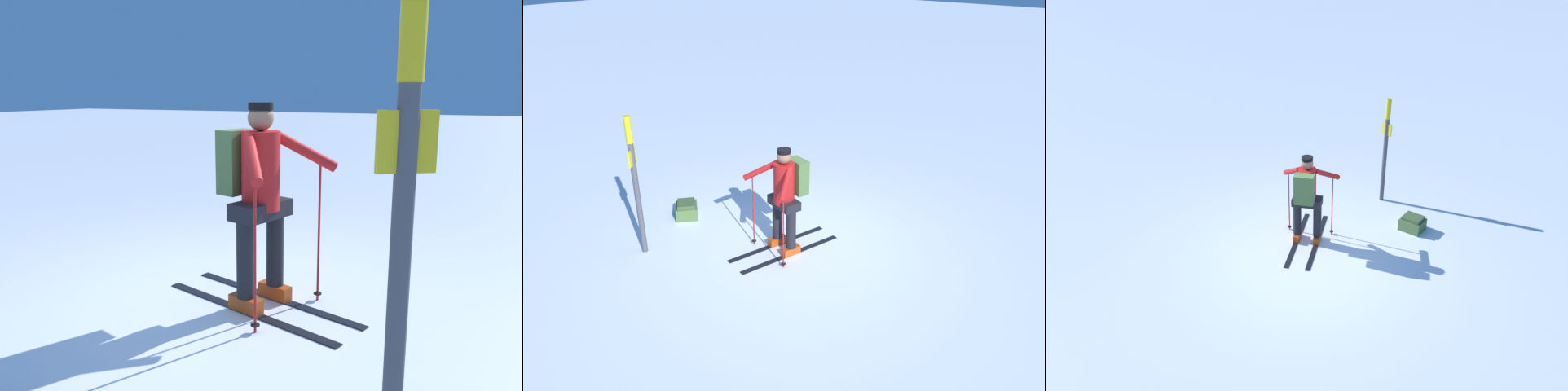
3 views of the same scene
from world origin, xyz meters
TOP-DOWN VIEW (x-y plane):
  - ground_plane at (0.00, 0.00)m, footprint 80.00×80.00m
  - skier at (-0.29, 0.01)m, footprint 1.87×1.09m
  - dropped_backpack at (-0.55, 2.05)m, footprint 0.56×0.56m
  - trail_marker at (-1.74, 1.70)m, footprint 0.21×0.15m

SIDE VIEW (x-z plane):
  - ground_plane at x=0.00m, z-range 0.00..0.00m
  - dropped_backpack at x=-0.55m, z-range -0.01..0.28m
  - skier at x=-0.29m, z-range 0.13..1.83m
  - trail_marker at x=-1.74m, z-range 0.19..2.40m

